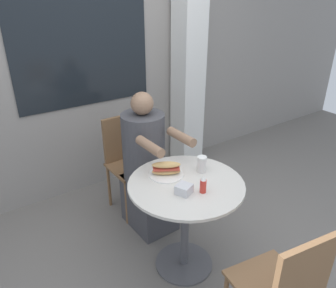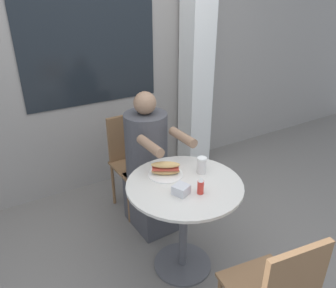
{
  "view_description": "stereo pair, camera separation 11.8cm",
  "coord_description": "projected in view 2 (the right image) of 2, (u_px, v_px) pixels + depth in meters",
  "views": [
    {
      "loc": [
        -1.13,
        -1.45,
        1.89
      ],
      "look_at": [
        0.0,
        0.21,
        0.92
      ],
      "focal_mm": 35.0,
      "sensor_mm": 36.0,
      "label": 1
    },
    {
      "loc": [
        -1.03,
        -1.52,
        1.89
      ],
      "look_at": [
        0.0,
        0.21,
        0.92
      ],
      "focal_mm": 35.0,
      "sensor_mm": 36.0,
      "label": 2
    }
  ],
  "objects": [
    {
      "name": "seated_diner",
      "position": [
        149.0,
        171.0,
        2.71
      ],
      "size": [
        0.36,
        0.63,
        1.18
      ],
      "rotation": [
        0.0,
        0.0,
        3.18
      ],
      "color": "#424247",
      "rests_on": "ground_plane"
    },
    {
      "name": "sandwich_on_plate",
      "position": [
        166.0,
        170.0,
        2.24
      ],
      "size": [
        0.24,
        0.24,
        0.1
      ],
      "rotation": [
        0.0,
        0.0,
        -0.54
      ],
      "color": "white",
      "rests_on": "cafe_table"
    },
    {
      "name": "lattice_pillar",
      "position": [
        197.0,
        61.0,
        3.38
      ],
      "size": [
        0.27,
        0.27,
        2.4
      ],
      "color": "silver",
      "rests_on": "ground_plane"
    },
    {
      "name": "condiment_bottle",
      "position": [
        201.0,
        186.0,
        2.03
      ],
      "size": [
        0.04,
        0.04,
        0.11
      ],
      "color": "red",
      "rests_on": "cafe_table"
    },
    {
      "name": "storefront_wall",
      "position": [
        98.0,
        46.0,
        3.0
      ],
      "size": [
        8.0,
        0.09,
        2.8
      ],
      "color": "gray",
      "rests_on": "ground_plane"
    },
    {
      "name": "drink_cup",
      "position": [
        202.0,
        165.0,
        2.26
      ],
      "size": [
        0.07,
        0.07,
        0.12
      ],
      "color": "silver",
      "rests_on": "cafe_table"
    },
    {
      "name": "ground_plane",
      "position": [
        182.0,
        264.0,
        2.47
      ],
      "size": [
        8.0,
        8.0,
        0.0
      ],
      "primitive_type": "plane",
      "color": "slate"
    },
    {
      "name": "cafe_table",
      "position": [
        184.0,
        207.0,
        2.24
      ],
      "size": [
        0.78,
        0.78,
        0.72
      ],
      "color": "beige",
      "rests_on": "ground_plane"
    },
    {
      "name": "napkin_box",
      "position": [
        181.0,
        190.0,
        2.04
      ],
      "size": [
        0.12,
        0.12,
        0.06
      ],
      "rotation": [
        0.0,
        0.0,
        0.39
      ],
      "color": "silver",
      "rests_on": "cafe_table"
    },
    {
      "name": "diner_chair",
      "position": [
        131.0,
        154.0,
        2.97
      ],
      "size": [
        0.39,
        0.39,
        0.87
      ],
      "rotation": [
        0.0,
        0.0,
        3.18
      ],
      "color": "brown",
      "rests_on": "ground_plane"
    }
  ]
}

